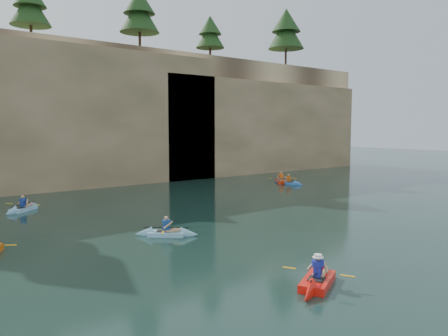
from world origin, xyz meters
TOP-DOWN VIEW (x-y plane):
  - ground at (0.00, 0.00)m, footprint 160.00×160.00m
  - cliff at (0.00, 30.00)m, footprint 70.00×16.00m
  - cliff_slab_center at (2.00, 22.60)m, footprint 24.00×2.40m
  - cliff_slab_east at (22.00, 22.60)m, footprint 26.00×2.40m
  - sea_cave_center at (-4.00, 21.95)m, footprint 3.50×1.00m
  - sea_cave_east at (10.00, 21.95)m, footprint 5.00×1.00m
  - main_kayaker at (-0.42, -3.00)m, footprint 3.17×2.12m
  - kayaker_ltblue_near at (-0.95, 5.04)m, footprint 2.57×2.32m
  - kayaker_red_far at (16.38, 15.05)m, footprint 2.51×3.11m
  - kayaker_ltblue_mid at (-4.43, 15.15)m, footprint 2.70×2.39m
  - kayaker_blue_east at (16.15, 13.95)m, footprint 2.15×3.08m

SIDE VIEW (x-z plane):
  - ground at x=0.00m, z-range 0.00..0.00m
  - kayaker_blue_east at x=16.15m, z-range -0.41..0.67m
  - kayaker_ltblue_near at x=-0.95m, z-range -0.41..0.69m
  - kayaker_ltblue_mid at x=-4.43m, z-range -0.42..0.70m
  - kayaker_red_far at x=16.38m, z-range -0.46..0.76m
  - main_kayaker at x=-0.42m, z-range -0.43..0.75m
  - sea_cave_center at x=-4.00m, z-range 0.00..3.20m
  - sea_cave_east at x=10.00m, z-range 0.00..4.50m
  - cliff_slab_east at x=22.00m, z-range 0.00..9.84m
  - cliff_slab_center at x=2.00m, z-range 0.00..11.40m
  - cliff at x=0.00m, z-range 0.00..12.00m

